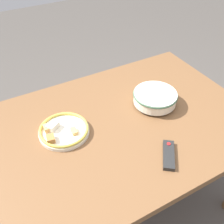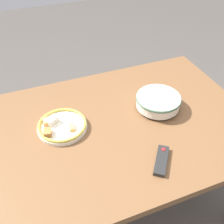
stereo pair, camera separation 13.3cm
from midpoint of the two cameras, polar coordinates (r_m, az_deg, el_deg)
The scene contains 5 objects.
ground_plane at distance 1.91m, azimuth -0.18°, elevation -18.33°, with size 8.00×8.00×0.00m, color #4C4742.
dining_table at distance 1.39m, azimuth -0.24°, elevation -4.59°, with size 1.33×0.94×0.73m.
noodle_bowl at distance 1.42m, azimuth 6.72°, elevation 3.04°, with size 0.24×0.24×0.07m.
food_plate at distance 1.30m, azimuth -13.51°, elevation -4.05°, with size 0.25×0.25×0.05m.
tv_remote at distance 1.19m, azimuth 9.08°, elevation -9.38°, with size 0.14×0.16×0.02m.
Camera 1 is at (0.52, 0.82, 1.65)m, focal length 42.00 mm.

